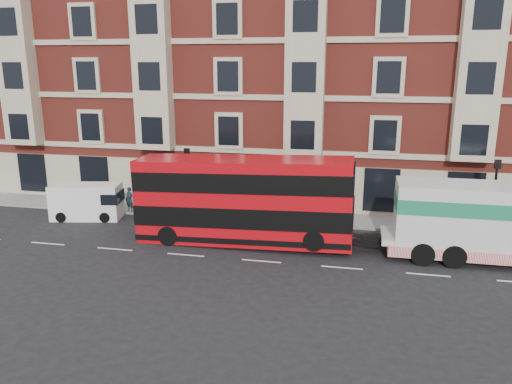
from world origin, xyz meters
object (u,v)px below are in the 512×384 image
at_px(tow_truck, 481,221).
at_px(pedestrian, 129,200).
at_px(double_decker_bus, 244,199).
at_px(box_van, 86,202).

xyz_separation_m(tow_truck, pedestrian, (-20.66, 3.77, -1.09)).
distance_m(double_decker_bus, pedestrian, 9.51).
height_order(tow_truck, box_van, tow_truck).
distance_m(box_van, pedestrian, 2.67).
bearing_deg(tow_truck, double_decker_bus, 180.00).
relative_size(double_decker_bus, box_van, 2.58).
bearing_deg(pedestrian, double_decker_bus, -2.94).
bearing_deg(double_decker_bus, tow_truck, -0.00).
height_order(double_decker_bus, pedestrian, double_decker_bus).
relative_size(double_decker_bus, tow_truck, 1.25).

